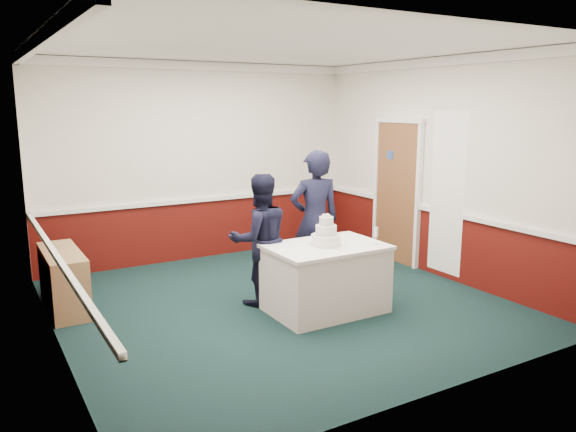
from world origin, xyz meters
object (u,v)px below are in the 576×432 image
sideboard (64,280)px  cake_knife (334,249)px  champagne_flute (376,233)px  cake_table (325,278)px  wedding_cake (326,236)px  person_woman (315,221)px  person_man (260,240)px

sideboard → cake_knife: cake_knife is taller
cake_knife → champagne_flute: bearing=-31.3°
sideboard → champagne_flute: 3.68m
cake_table → wedding_cake: (0.00, 0.00, 0.50)m
champagne_flute → person_woman: size_ratio=0.11×
wedding_cake → cake_knife: bearing=-98.5°
cake_table → person_man: (-0.53, 0.62, 0.39)m
cake_table → champagne_flute: size_ratio=6.44×
sideboard → person_woman: bearing=-16.4°
cake_table → wedding_cake: wedding_cake is taller
cake_knife → champagne_flute: (0.53, -0.08, 0.14)m
wedding_cake → champagne_flute: size_ratio=1.78×
person_woman → champagne_flute: bearing=112.4°
wedding_cake → person_woman: person_woman is taller
sideboard → cake_table: bearing=-31.4°
cake_table → sideboard: bearing=148.6°
person_man → sideboard: bearing=-17.5°
cake_knife → champagne_flute: 0.55m
cake_table → wedding_cake: size_ratio=3.63×
sideboard → wedding_cake: size_ratio=3.30×
cake_table → cake_knife: (-0.03, -0.20, 0.39)m
cake_table → cake_knife: 0.44m
cake_table → wedding_cake: bearing=90.0°
sideboard → wedding_cake: wedding_cake is taller
champagne_flute → person_man: size_ratio=0.13×
champagne_flute → person_man: person_man is taller
wedding_cake → champagne_flute: (0.50, -0.28, 0.03)m
cake_knife → person_man: 0.96m
person_woman → cake_knife: bearing=81.7°
cake_knife → champagne_flute: champagne_flute is taller
person_man → cake_knife: bearing=129.1°
person_woman → wedding_cake: bearing=78.7°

